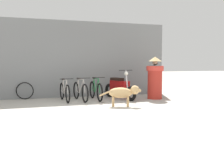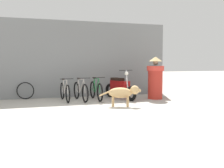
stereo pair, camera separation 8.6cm
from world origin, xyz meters
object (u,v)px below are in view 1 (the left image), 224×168
stray_dog (124,93)px  person_in_robes (155,78)px  bicycle_2 (96,90)px  bicycle_1 (80,91)px  spare_tire_left (25,91)px  bicycle_0 (65,92)px  motorcycle (120,88)px

stray_dog → person_in_robes: bearing=56.4°
bicycle_2 → stray_dog: bearing=14.5°
bicycle_1 → bicycle_2: bicycle_2 is taller
person_in_robes → spare_tire_left: (-4.65, 1.32, -0.47)m
bicycle_2 → stray_dog: size_ratio=1.34×
bicycle_0 → bicycle_1: (0.55, -0.04, 0.01)m
bicycle_0 → person_in_robes: (3.31, -0.41, 0.45)m
bicycle_1 → spare_tire_left: size_ratio=2.60×
bicycle_0 → spare_tire_left: 1.62m
bicycle_1 → bicycle_2: size_ratio=1.00×
bicycle_0 → motorcycle: 2.04m
bicycle_1 → stray_dog: (1.03, -1.63, 0.09)m
bicycle_1 → spare_tire_left: (-1.89, 0.95, -0.02)m
motorcycle → spare_tire_left: size_ratio=2.96×
bicycle_2 → person_in_robes: bearing=79.3°
bicycle_1 → stray_dog: size_ratio=1.34×
motorcycle → spare_tire_left: (-3.37, 0.96, -0.11)m
bicycle_1 → bicycle_0: bearing=-100.9°
stray_dog → spare_tire_left: bearing=158.7°
bicycle_1 → person_in_robes: size_ratio=1.05×
stray_dog → person_in_robes: person_in_robes is taller
bicycle_1 → motorcycle: size_ratio=0.88×
person_in_robes → bicycle_0: bearing=-2.5°
bicycle_2 → bicycle_0: bearing=-93.4°
bicycle_1 → stray_dog: bicycle_1 is taller
person_in_robes → spare_tire_left: 4.86m
person_in_robes → motorcycle: bearing=-11.2°
bicycle_1 → motorcycle: 1.49m
motorcycle → bicycle_2: bearing=-105.7°
stray_dog → person_in_robes: (1.73, 1.27, 0.36)m
bicycle_0 → spare_tire_left: size_ratio=2.52×
motorcycle → person_in_robes: 1.38m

